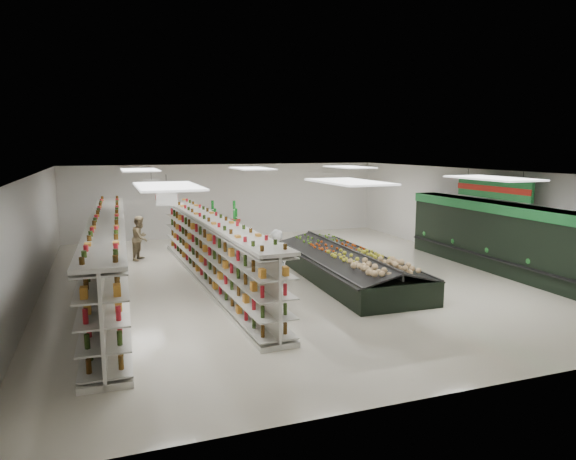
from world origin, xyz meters
name	(u,v)px	position (x,y,z in m)	size (l,w,h in m)	color
floor	(289,277)	(0.00, 0.00, 0.00)	(16.00, 16.00, 0.00)	beige
ceiling	(289,172)	(0.00, 0.00, 3.20)	(14.00, 16.00, 0.02)	white
wall_back	(228,200)	(0.00, 8.00, 1.60)	(14.00, 0.02, 3.20)	silver
wall_front	(461,297)	(0.00, -8.00, 1.60)	(14.00, 0.02, 3.20)	silver
wall_left	(32,239)	(-7.00, 0.00, 1.60)	(0.02, 16.00, 3.20)	silver
wall_right	(478,215)	(7.00, 0.00, 1.60)	(0.02, 16.00, 3.20)	silver
produce_wall_case	(497,233)	(6.53, -1.50, 1.24)	(0.93, 8.00, 2.20)	black
aisle_sign_near	(167,197)	(-3.80, -2.00, 2.75)	(0.52, 0.06, 0.75)	white
aisle_sign_far	(152,186)	(-3.80, 2.00, 2.75)	(0.52, 0.06, 0.75)	white
hortifruti_banner	(493,189)	(6.25, -1.50, 2.65)	(0.12, 3.20, 0.95)	#1E7033
gondola_left	(109,260)	(-5.17, -0.15, 0.94)	(1.23, 11.89, 2.06)	silver
gondola_center	(211,253)	(-2.35, 0.17, 0.89)	(1.31, 11.17, 1.93)	silver
produce_island	(346,265)	(1.53, -0.86, 0.45)	(2.58, 6.66, 0.99)	black
soda_endcap	(225,223)	(-0.47, 6.65, 0.78)	(1.47, 1.24, 1.60)	#B51E14
shopper_main	(276,263)	(-1.00, -1.75, 0.90)	(0.66, 0.43, 1.80)	white
shopper_background	(140,238)	(-4.08, 4.11, 0.78)	(0.76, 0.47, 1.56)	tan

